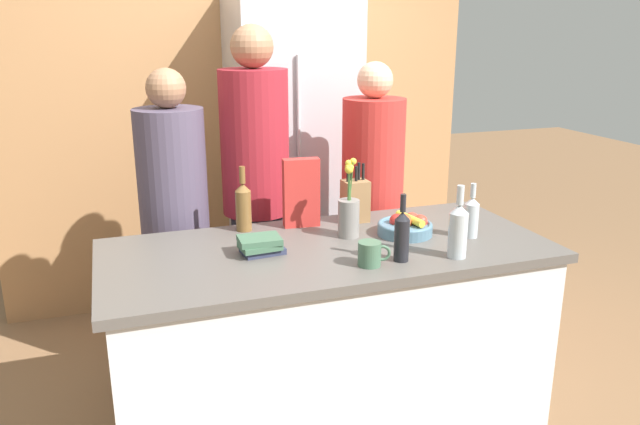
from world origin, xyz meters
name	(u,v)px	position (x,y,z in m)	size (l,w,h in m)	color
kitchen_island	(328,341)	(0.00, 0.00, 0.45)	(1.89, 0.84, 0.89)	silver
back_wall_wood	(240,104)	(0.00, 1.70, 1.30)	(3.09, 0.12, 2.60)	#AD7A4C
refrigerator	(292,158)	(0.24, 1.34, 0.99)	(0.72, 0.62, 1.99)	#B7B7BC
fruit_bowl	(406,226)	(0.38, 0.04, 0.93)	(0.24, 0.24, 0.10)	slate
knife_block	(355,200)	(0.24, 0.30, 1.00)	(0.12, 0.10, 0.28)	olive
flower_vase	(349,213)	(0.13, 0.09, 1.00)	(0.09, 0.09, 0.35)	gray
cereal_box	(301,193)	(-0.02, 0.31, 1.05)	(0.17, 0.07, 0.32)	red
coffee_mug	(370,254)	(0.08, -0.26, 0.94)	(0.13, 0.09, 0.10)	#42664C
book_stack	(261,245)	(-0.29, 0.01, 0.93)	(0.19, 0.14, 0.07)	#2D334C
bottle_oil	(243,205)	(-0.29, 0.33, 1.01)	(0.07, 0.07, 0.30)	brown
bottle_vinegar	(402,235)	(0.22, -0.25, 1.00)	(0.06, 0.06, 0.27)	black
bottle_wine	(471,216)	(0.64, -0.09, 0.99)	(0.06, 0.06, 0.24)	#B2BCC1
bottle_water	(458,229)	(0.45, -0.29, 1.01)	(0.08, 0.08, 0.30)	#B2BCC1
person_at_sink	(175,214)	(-0.56, 0.67, 0.90)	(0.33, 0.33, 1.61)	#383842
person_in_blue	(256,183)	(-0.15, 0.69, 1.02)	(0.34, 0.34, 1.80)	#383842
person_in_red_tee	(372,195)	(0.50, 0.67, 0.91)	(0.34, 0.34, 1.62)	#383842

